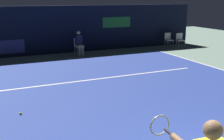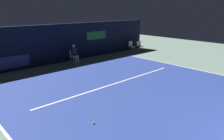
# 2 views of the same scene
# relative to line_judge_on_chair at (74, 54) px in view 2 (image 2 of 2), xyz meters

# --- Properties ---
(ground_plane) EXTENTS (33.70, 33.70, 0.00)m
(ground_plane) POSITION_rel_line_judge_on_chair_xyz_m (-0.80, -6.86, -0.69)
(ground_plane) COLOR slate
(court_surface) EXTENTS (10.89, 11.95, 0.01)m
(court_surface) POSITION_rel_line_judge_on_chair_xyz_m (-0.80, -6.86, -0.68)
(court_surface) COLOR navy
(court_surface) RESTS_ON ground
(line_sideline_left) EXTENTS (0.10, 11.95, 0.01)m
(line_sideline_left) POSITION_rel_line_judge_on_chair_xyz_m (4.59, -6.86, -0.67)
(line_sideline_left) COLOR white
(line_sideline_left) RESTS_ON court_surface
(line_service) EXTENTS (8.49, 0.10, 0.01)m
(line_service) POSITION_rel_line_judge_on_chair_xyz_m (-0.80, -4.77, -0.67)
(line_service) COLOR white
(line_service) RESTS_ON court_surface
(back_wall) EXTENTS (17.20, 0.33, 2.60)m
(back_wall) POSITION_rel_line_judge_on_chair_xyz_m (-0.80, 1.08, 0.61)
(back_wall) COLOR black
(back_wall) RESTS_ON ground
(line_judge_on_chair) EXTENTS (0.48, 0.56, 1.32)m
(line_judge_on_chair) POSITION_rel_line_judge_on_chair_xyz_m (0.00, 0.00, 0.00)
(line_judge_on_chair) COLOR white
(line_judge_on_chair) RESTS_ON ground
(courtside_chair_near) EXTENTS (0.47, 0.45, 0.88)m
(courtside_chair_near) POSITION_rel_line_judge_on_chair_xyz_m (5.92, 0.24, -0.18)
(courtside_chair_near) COLOR white
(courtside_chair_near) RESTS_ON ground
(courtside_chair_far) EXTENTS (0.51, 0.49, 0.88)m
(courtside_chair_far) POSITION_rel_line_judge_on_chair_xyz_m (6.48, -0.19, -0.18)
(courtside_chair_far) COLOR white
(courtside_chair_far) RESTS_ON ground
(tennis_ball) EXTENTS (0.07, 0.07, 0.07)m
(tennis_ball) POSITION_rel_line_judge_on_chair_xyz_m (-3.91, -7.07, -0.64)
(tennis_ball) COLOR #CCE033
(tennis_ball) RESTS_ON court_surface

